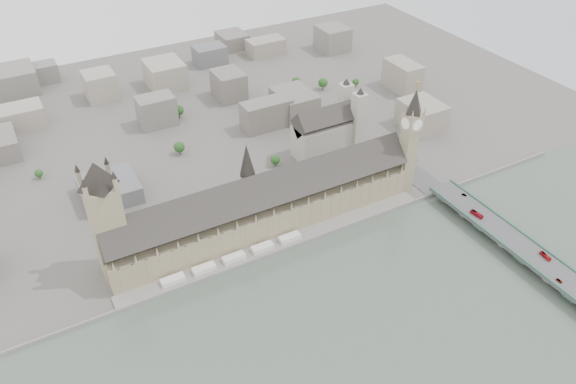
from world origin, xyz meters
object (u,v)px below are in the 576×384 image
westminster_abbey (329,130)px  car_grey (559,281)px  westminster_bridge (499,234)px  car_silver (464,195)px  car_approach (415,159)px  red_bus_north (477,214)px  palace_of_westminster (263,205)px  red_bus_south (545,256)px  elizabeth_tower (410,134)px  victoria_tower (106,215)px

westminster_abbey → car_grey: 250.29m
westminster_bridge → car_grey: car_grey is taller
westminster_bridge → car_grey: (-6.83, -63.44, 5.82)m
westminster_bridge → car_silver: 50.11m
westminster_bridge → car_approach: bearing=86.9°
red_bus_north → car_silver: size_ratio=2.81×
red_bus_north → car_silver: 28.54m
westminster_abbey → car_approach: (57.35, -66.76, -14.12)m
westminster_abbey → palace_of_westminster: bearing=-145.8°
westminster_bridge → car_grey: bearing=-96.1°
westminster_abbey → red_bus_south: westminster_abbey is taller
palace_of_westminster → car_grey: palace_of_westminster is taller
westminster_bridge → car_approach: (6.28, 115.74, 5.83)m
westminster_abbey → car_silver: 145.76m
red_bus_south → elizabeth_tower: bearing=108.3°
victoria_tower → westminster_bridge: 309.91m
victoria_tower → westminster_bridge: size_ratio=0.31×
victoria_tower → car_approach: size_ratio=20.54×
victoria_tower → red_bus_north: victoria_tower is taller
red_bus_south → car_grey: 25.65m
elizabeth_tower → car_grey: bearing=-83.8°
westminster_abbey → car_approach: 89.14m
victoria_tower → car_silver: (290.50, -64.15, -44.25)m
palace_of_westminster → red_bus_north: size_ratio=22.01×
car_grey → westminster_abbey: bearing=100.5°
palace_of_westminster → red_bus_south: (166.72, -147.76, -11.03)m
car_approach → car_silver: bearing=-107.1°
elizabeth_tower → westminster_abbey: 96.91m
red_bus_north → victoria_tower: bearing=156.1°
car_silver → car_grey: 113.57m
red_bus_north → red_bus_south: bearing=-87.8°
westminster_abbey → elizabeth_tower: bearing=-72.7°
elizabeth_tower → red_bus_north: size_ratio=8.93×
palace_of_westminster → elizabeth_tower: size_ratio=2.47×
elizabeth_tower → car_silver: 72.68m
palace_of_westminster → westminster_bridge: size_ratio=0.82×
westminster_bridge → car_approach: 116.06m
car_silver → car_grey: car_silver is taller
car_approach → victoria_tower: bearing=163.1°
car_silver → car_approach: (-0.22, 66.39, 0.00)m
elizabeth_tower → car_approach: bearing=33.8°
palace_of_westminster → car_grey: 230.94m
elizabeth_tower → victoria_tower: size_ratio=1.07×
red_bus_north → red_bus_south: (9.12, -63.54, -0.26)m
victoria_tower → car_grey: size_ratio=20.14×
red_bus_north → car_grey: size_ratio=2.42×
westminster_bridge → car_silver: bearing=82.5°
palace_of_westminster → elizabeth_tower: 142.94m
car_grey → elizabeth_tower: bearing=96.5°
car_silver → car_grey: (-13.33, -112.79, -0.02)m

